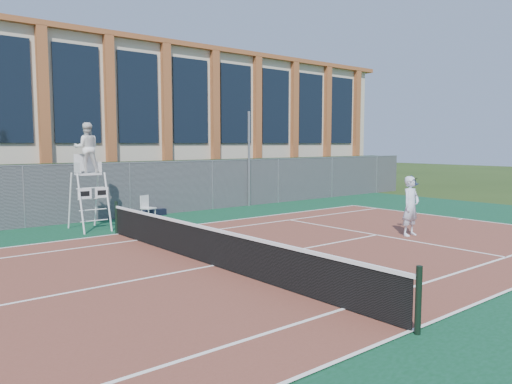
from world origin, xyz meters
TOP-DOWN VIEW (x-y plane):
  - ground at (0.00, 0.00)m, footprint 120.00×120.00m
  - apron at (0.00, 1.00)m, footprint 36.00×20.00m
  - tennis_court at (0.00, 0.00)m, footprint 23.77×10.97m
  - tennis_net at (0.00, 0.00)m, footprint 0.10×11.30m
  - fence at (0.00, 8.80)m, footprint 40.00×0.06m
  - hedge at (0.00, 10.00)m, footprint 40.00×1.40m
  - building at (0.00, 17.95)m, footprint 45.00×10.60m
  - steel_pole at (8.05, 8.70)m, footprint 0.12×0.12m
  - umpire_chair at (-0.37, 7.05)m, footprint 1.04×1.61m
  - plastic_chair at (2.21, 7.80)m, footprint 0.57×0.57m
  - sports_bag_near at (2.70, 8.49)m, footprint 0.71×0.38m
  - sports_bag_far at (3.14, 8.60)m, footprint 0.68×0.38m
  - tennis_player at (7.13, -0.75)m, footprint 1.05×0.70m

SIDE VIEW (x-z plane):
  - ground at x=0.00m, z-range 0.00..0.00m
  - apron at x=0.00m, z-range 0.00..0.01m
  - tennis_court at x=0.00m, z-range 0.01..0.03m
  - sports_bag_far at x=3.14m, z-range 0.01..0.27m
  - sports_bag_near at x=2.70m, z-range 0.01..0.30m
  - tennis_net at x=0.00m, z-range -0.01..1.09m
  - plastic_chair at x=2.21m, z-range 0.09..1.05m
  - tennis_player at x=7.13m, z-range 0.03..1.95m
  - fence at x=0.00m, z-range 0.00..2.20m
  - hedge at x=0.00m, z-range 0.00..2.20m
  - steel_pole at x=8.05m, z-range 0.00..4.49m
  - umpire_chair at x=-0.37m, z-range 0.86..4.60m
  - building at x=0.00m, z-range 0.03..8.26m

